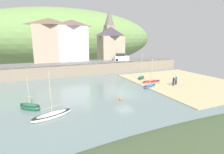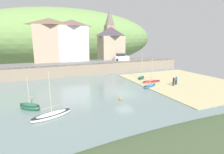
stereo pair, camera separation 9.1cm
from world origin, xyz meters
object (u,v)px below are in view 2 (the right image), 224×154
Objects in this scene: motorboat_with_cabin at (150,86)px; church_with_spire at (110,33)px; waterfront_building_left at (51,40)px; fishing_boat_green at (141,78)px; parked_car_near_slipway at (121,57)px; person_on_slipway at (174,81)px; waterfront_building_right at (111,43)px; waterfront_building_centre at (73,40)px; rowboat_small_beached at (151,82)px; mooring_buoy at (120,99)px; sailboat_far_left at (30,107)px; person_near_water at (176,80)px; sailboat_white_hull at (52,115)px.

church_with_spire is at bearing 58.57° from motorboat_with_cabin.
waterfront_building_left reaches higher than fishing_boat_green.
person_on_slipway is (0.50, -20.07, -2.22)m from parked_car_near_slipway.
person_on_slipway is at bearing -38.31° from motorboat_with_cabin.
waterfront_building_centre is at bearing -180.00° from waterfront_building_right.
rowboat_small_beached is 11.62m from mooring_buoy.
person_on_slipway is (0.41, -28.57, -9.01)m from church_with_spire.
fishing_boat_green reaches higher than mooring_buoy.
waterfront_building_left is 6.73× the size of person_on_slipway.
waterfront_building_left is 2.60× the size of sailboat_far_left.
waterfront_building_centre is at bearing -162.07° from church_with_spire.
motorboat_with_cabin is (-3.83, -27.45, -9.78)m from church_with_spire.
rowboat_small_beached is at bearing -91.35° from waterfront_building_right.
waterfront_building_centre reaches higher than parked_car_near_slipway.
parked_car_near_slipway reaches higher than person_near_water.
person_near_water is at bearing -82.87° from parked_car_near_slipway.
motorboat_with_cabin reaches higher than person_on_slipway.
church_with_spire is at bearing 40.12° from fishing_boat_green.
sailboat_far_left is 23.28m from person_on_slipway.
person_on_slipway is (23.23, 1.32, 0.67)m from sailboat_far_left.
mooring_buoy is at bearing -145.16° from rowboat_small_beached.
person_on_slipway is (12.77, -24.57, -6.87)m from waterfront_building_centre.
waterfront_building_right reaches higher than mooring_buoy.
person_on_slipway is at bearing 47.11° from sailboat_far_left.
motorboat_with_cabin is (-2.61, -23.45, -6.88)m from waterfront_building_right.
parked_car_near_slipway is (22.73, 21.40, 2.89)m from sailboat_far_left.
sailboat_white_hull is at bearing -166.99° from person_near_water.
waterfront_building_right is at bearing 60.18° from motorboat_with_cabin.
waterfront_building_centre is 24.74m from rowboat_small_beached.
sailboat_white_hull is at bearing -167.52° from person_on_slipway.
rowboat_small_beached is at bearing -93.94° from church_with_spire.
waterfront_building_left is at bearing 129.31° from rowboat_small_beached.
sailboat_far_left is (-10.46, -25.90, -7.54)m from waterfront_building_centre.
mooring_buoy is at bearing -179.63° from fishing_boat_green.
sailboat_white_hull is 9.35m from mooring_buoy.
sailboat_white_hull is 21.53m from person_on_slipway.
fishing_boat_green is at bearing -94.62° from parked_car_near_slipway.
motorboat_with_cabin is 2.23× the size of person_near_water.
waterfront_building_right is 5.09m from church_with_spire.
waterfront_building_right is at bearing 0.00° from waterfront_building_centre.
rowboat_small_beached is at bearing -63.13° from waterfront_building_centre.
fishing_boat_green is at bearing 115.68° from person_near_water.
waterfront_building_right is 5.68× the size of person_on_slipway.
waterfront_building_right is at bearing 36.67° from sailboat_white_hull.
waterfront_building_left is at bearing 168.59° from parked_car_near_slipway.
parked_car_near_slipway is (20.51, 24.72, 2.97)m from sailboat_white_hull.
mooring_buoy is at bearing -110.48° from waterfront_building_right.
mooring_buoy is at bearing -88.08° from waterfront_building_centre.
rowboat_small_beached reaches higher than parked_car_near_slipway.
waterfront_building_right is 34.40m from sailboat_far_left.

